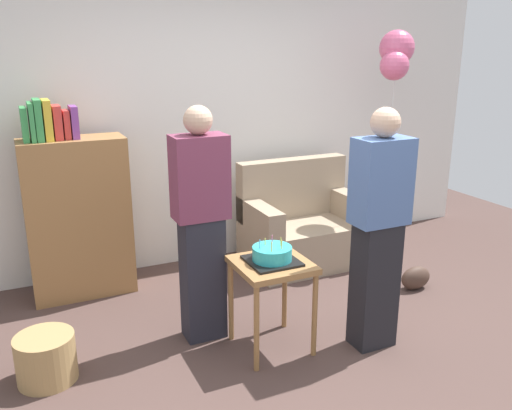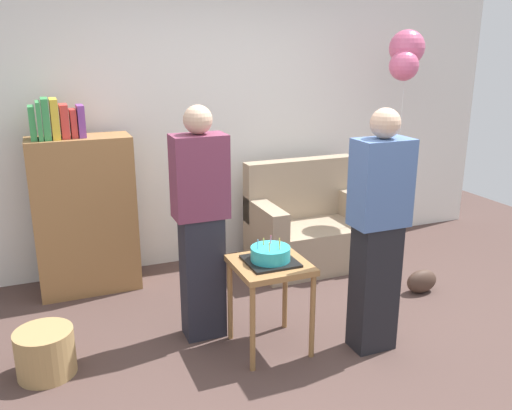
# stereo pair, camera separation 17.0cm
# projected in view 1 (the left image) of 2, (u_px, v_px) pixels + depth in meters

# --- Properties ---
(ground_plane) EXTENTS (8.00, 8.00, 0.00)m
(ground_plane) POSITION_uv_depth(u_px,v_px,m) (318.00, 358.00, 3.56)
(ground_plane) COLOR #4C3833
(wall_back) EXTENTS (6.00, 0.10, 2.70)m
(wall_back) POSITION_uv_depth(u_px,v_px,m) (207.00, 118.00, 4.96)
(wall_back) COLOR silver
(wall_back) RESTS_ON ground_plane
(couch) EXTENTS (1.10, 0.70, 0.96)m
(couch) POSITION_uv_depth(u_px,v_px,m) (302.00, 228.00, 5.07)
(couch) COLOR gray
(couch) RESTS_ON ground_plane
(bookshelf) EXTENTS (0.80, 0.36, 1.61)m
(bookshelf) POSITION_uv_depth(u_px,v_px,m) (77.00, 214.00, 4.32)
(bookshelf) COLOR olive
(bookshelf) RESTS_ON ground_plane
(side_table) EXTENTS (0.48, 0.48, 0.63)m
(side_table) POSITION_uv_depth(u_px,v_px,m) (272.00, 276.00, 3.55)
(side_table) COLOR olive
(side_table) RESTS_ON ground_plane
(birthday_cake) EXTENTS (0.32, 0.32, 0.17)m
(birthday_cake) POSITION_uv_depth(u_px,v_px,m) (272.00, 255.00, 3.51)
(birthday_cake) COLOR black
(birthday_cake) RESTS_ON side_table
(person_blowing_candles) EXTENTS (0.36, 0.22, 1.63)m
(person_blowing_candles) POSITION_uv_depth(u_px,v_px,m) (201.00, 225.00, 3.62)
(person_blowing_candles) COLOR #23232D
(person_blowing_candles) RESTS_ON ground_plane
(person_holding_cake) EXTENTS (0.36, 0.22, 1.63)m
(person_holding_cake) POSITION_uv_depth(u_px,v_px,m) (378.00, 230.00, 3.51)
(person_holding_cake) COLOR black
(person_holding_cake) RESTS_ON ground_plane
(wicker_basket) EXTENTS (0.36, 0.36, 0.30)m
(wicker_basket) POSITION_uv_depth(u_px,v_px,m) (46.00, 358.00, 3.29)
(wicker_basket) COLOR #A88451
(wicker_basket) RESTS_ON ground_plane
(handbag) EXTENTS (0.28, 0.14, 0.20)m
(handbag) POSITION_uv_depth(u_px,v_px,m) (416.00, 278.00, 4.55)
(handbag) COLOR #473328
(handbag) RESTS_ON ground_plane
(balloon_bunch) EXTENTS (0.38, 0.38, 2.13)m
(balloon_bunch) POSITION_uv_depth(u_px,v_px,m) (396.00, 54.00, 4.83)
(balloon_bunch) COLOR silver
(balloon_bunch) RESTS_ON ground_plane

